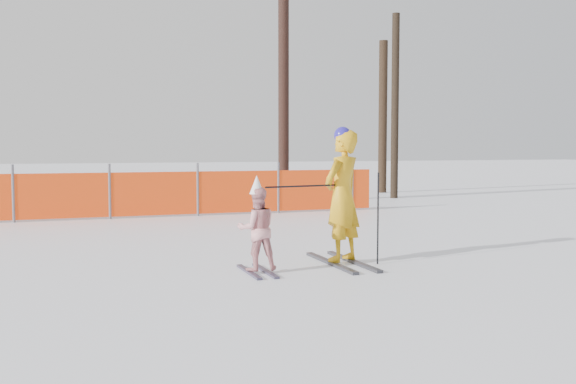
% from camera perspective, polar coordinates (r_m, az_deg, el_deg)
% --- Properties ---
extents(ground, '(120.00, 120.00, 0.00)m').
position_cam_1_polar(ground, '(8.49, 1.13, -6.97)').
color(ground, white).
rests_on(ground, ground).
extents(adult, '(0.79, 1.64, 1.90)m').
position_cam_1_polar(adult, '(8.88, 4.85, -0.33)').
color(adult, black).
rests_on(adult, ground).
extents(child, '(0.54, 0.97, 1.26)m').
position_cam_1_polar(child, '(8.26, -2.78, -3.24)').
color(child, black).
rests_on(child, ground).
extents(ski_poles, '(1.64, 0.20, 1.27)m').
position_cam_1_polar(ski_poles, '(8.73, 4.96, -1.07)').
color(ski_poles, black).
rests_on(ski_poles, ground).
extents(safety_fence, '(14.50, 0.06, 1.25)m').
position_cam_1_polar(safety_fence, '(14.92, -18.57, -0.28)').
color(safety_fence, '#595960').
rests_on(safety_fence, ground).
extents(tree_trunks, '(4.99, 3.08, 6.95)m').
position_cam_1_polar(tree_trunks, '(20.57, 5.10, 8.07)').
color(tree_trunks, black).
rests_on(tree_trunks, ground).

